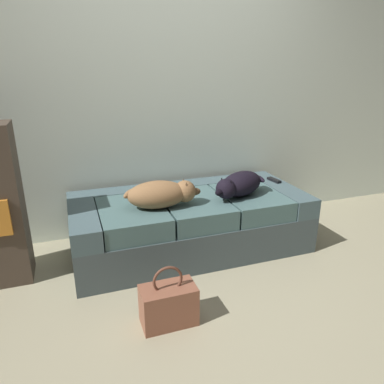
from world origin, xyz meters
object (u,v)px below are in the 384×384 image
dog_tan (162,194)px  tv_remote (274,180)px  dog_dark (239,184)px  couch (190,222)px  handbag (168,304)px

dog_tan → tv_remote: 1.14m
dog_dark → tv_remote: size_ratio=3.53×
dog_dark → tv_remote: 0.54m
couch → dog_dark: 0.51m
couch → tv_remote: size_ratio=12.40×
dog_tan → handbag: bearing=-103.0°
dog_tan → tv_remote: dog_tan is taller
tv_remote → dog_tan: bearing=-174.5°
couch → handbag: size_ratio=4.92×
couch → dog_dark: size_ratio=3.51×
handbag → dog_tan: bearing=77.0°
couch → handbag: (-0.43, -0.84, -0.10)m
dog_tan → handbag: (-0.16, -0.69, -0.43)m
couch → dog_tan: bearing=-150.3°
dog_dark → handbag: bearing=-137.8°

